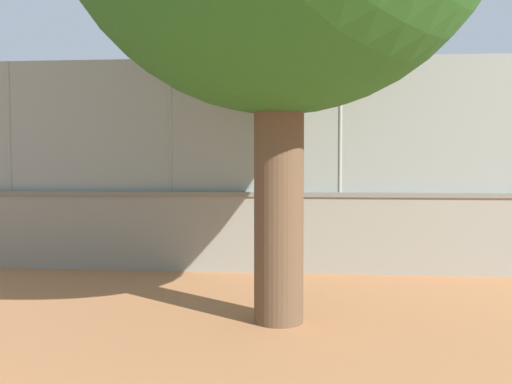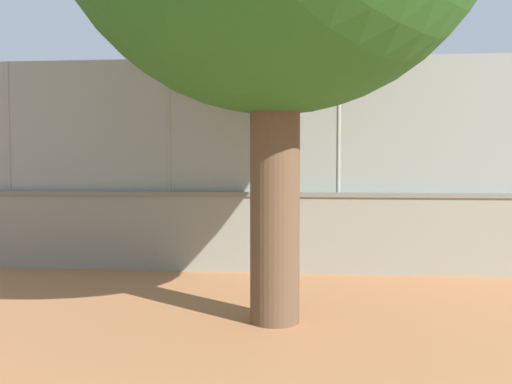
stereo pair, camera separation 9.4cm
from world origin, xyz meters
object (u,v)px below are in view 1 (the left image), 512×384
player_crossing_court (441,189)px  sports_ball (449,224)px  player_baseline_waiting (168,206)px  player_at_service_line (192,194)px

player_crossing_court → sports_ball: (0.30, 2.10, -0.94)m
player_crossing_court → player_baseline_waiting: player_crossing_court is taller
player_baseline_waiting → player_at_service_line: bearing=-87.6°
player_baseline_waiting → player_at_service_line: size_ratio=0.98×
player_baseline_waiting → player_at_service_line: player_at_service_line is taller
player_at_service_line → sports_ball: 7.95m
player_baseline_waiting → sports_ball: player_baseline_waiting is taller
player_crossing_court → player_at_service_line: player_crossing_court is taller
player_crossing_court → player_baseline_waiting: size_ratio=1.09×
player_at_service_line → player_baseline_waiting: bearing=92.4°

